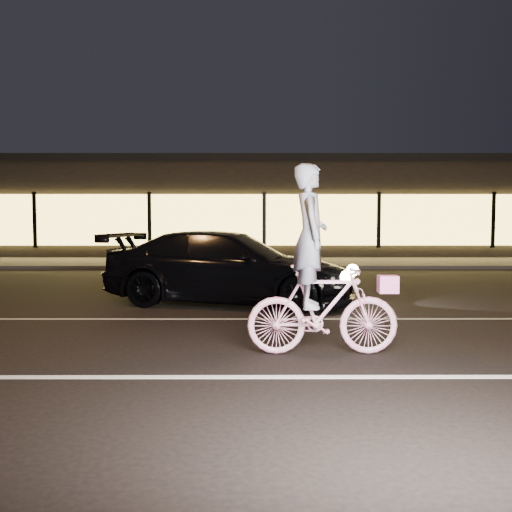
{
  "coord_description": "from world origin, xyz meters",
  "views": [
    {
      "loc": [
        -0.38,
        -7.56,
        1.74
      ],
      "look_at": [
        -0.36,
        0.6,
        1.17
      ],
      "focal_mm": 40.0,
      "sensor_mm": 36.0,
      "label": 1
    }
  ],
  "objects": [
    {
      "name": "ground",
      "position": [
        0.0,
        0.0,
        0.0
      ],
      "size": [
        90.0,
        90.0,
        0.0
      ],
      "primitive_type": "plane",
      "color": "black",
      "rests_on": "ground"
    },
    {
      "name": "lane_stripe_far",
      "position": [
        0.0,
        2.0,
        0.0
      ],
      "size": [
        60.0,
        0.1,
        0.01
      ],
      "primitive_type": "cube",
      "color": "gray",
      "rests_on": "ground"
    },
    {
      "name": "cyclist",
      "position": [
        0.43,
        -0.47,
        0.85
      ],
      "size": [
        1.9,
        0.65,
        2.39
      ],
      "rotation": [
        0.0,
        0.0,
        1.57
      ],
      "color": "#FF538E",
      "rests_on": "ground"
    },
    {
      "name": "sidewalk",
      "position": [
        0.0,
        13.0,
        0.06
      ],
      "size": [
        30.0,
        4.0,
        0.12
      ],
      "primitive_type": "cube",
      "color": "#383533",
      "rests_on": "ground"
    },
    {
      "name": "lane_stripe_near",
      "position": [
        0.0,
        -1.5,
        0.0
      ],
      "size": [
        60.0,
        0.12,
        0.01
      ],
      "primitive_type": "cube",
      "color": "silver",
      "rests_on": "ground"
    },
    {
      "name": "sedan",
      "position": [
        -0.89,
        3.74,
        0.72
      ],
      "size": [
        5.33,
        3.17,
        1.45
      ],
      "rotation": [
        0.0,
        0.0,
        1.33
      ],
      "color": "black",
      "rests_on": "ground"
    },
    {
      "name": "storefront",
      "position": [
        0.0,
        18.97,
        2.15
      ],
      "size": [
        25.4,
        8.42,
        4.2
      ],
      "color": "black",
      "rests_on": "ground"
    }
  ]
}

